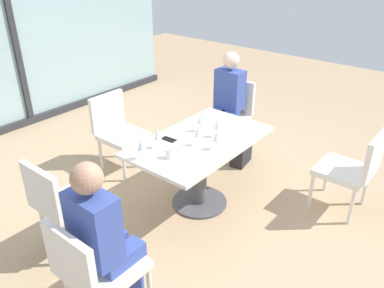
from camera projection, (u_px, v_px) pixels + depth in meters
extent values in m
plane|color=tan|center=(200.00, 203.00, 4.01)|extent=(12.00, 12.00, 0.00)
cube|color=#99B7BC|center=(12.00, 30.00, 5.18)|extent=(5.30, 0.03, 2.70)
cube|color=#2D2D33|center=(13.00, 30.00, 5.17)|extent=(0.08, 0.06, 2.70)
cube|color=#2D2D33|center=(31.00, 120.00, 5.76)|extent=(5.30, 0.10, 0.10)
cube|color=silver|center=(200.00, 141.00, 3.69)|extent=(1.40, 0.82, 0.04)
cylinder|color=#4C4C51|center=(200.00, 174.00, 3.85)|extent=(0.14, 0.14, 0.69)
cylinder|color=#4C4C51|center=(200.00, 202.00, 4.01)|extent=(0.56, 0.56, 0.02)
cube|color=silver|center=(106.00, 267.00, 2.65)|extent=(0.46, 0.46, 0.06)
cube|color=silver|center=(70.00, 261.00, 2.37)|extent=(0.05, 0.46, 0.42)
cylinder|color=silver|center=(150.00, 287.00, 2.78)|extent=(0.04, 0.04, 0.39)
cylinder|color=silver|center=(113.00, 262.00, 3.00)|extent=(0.04, 0.04, 0.39)
cube|color=silver|center=(226.00, 119.00, 4.87)|extent=(0.46, 0.46, 0.06)
cube|color=silver|center=(238.00, 96.00, 4.93)|extent=(0.05, 0.46, 0.42)
cylinder|color=silver|center=(203.00, 136.00, 4.94)|extent=(0.04, 0.04, 0.39)
cylinder|color=silver|center=(230.00, 146.00, 4.72)|extent=(0.04, 0.04, 0.39)
cylinder|color=silver|center=(222.00, 126.00, 5.22)|extent=(0.04, 0.04, 0.39)
cylinder|color=silver|center=(247.00, 134.00, 5.00)|extent=(0.04, 0.04, 0.39)
cube|color=silver|center=(342.00, 170.00, 3.78)|extent=(0.46, 0.46, 0.06)
cube|color=silver|center=(374.00, 157.00, 3.52)|extent=(0.46, 0.05, 0.42)
cylinder|color=silver|center=(327.00, 175.00, 4.13)|extent=(0.04, 0.04, 0.39)
cylinder|color=silver|center=(311.00, 191.00, 3.85)|extent=(0.04, 0.04, 0.39)
cylinder|color=silver|center=(365.00, 188.00, 3.90)|extent=(0.04, 0.04, 0.39)
cylinder|color=silver|center=(351.00, 207.00, 3.63)|extent=(0.04, 0.04, 0.39)
cube|color=silver|center=(74.00, 203.00, 3.30)|extent=(0.46, 0.46, 0.06)
cube|color=silver|center=(42.00, 193.00, 3.02)|extent=(0.05, 0.46, 0.42)
cylinder|color=silver|center=(110.00, 222.00, 3.43)|extent=(0.04, 0.04, 0.39)
cylinder|color=silver|center=(82.00, 205.00, 3.66)|extent=(0.04, 0.04, 0.39)
cylinder|color=silver|center=(72.00, 246.00, 3.16)|extent=(0.04, 0.04, 0.39)
cylinder|color=silver|center=(44.00, 226.00, 3.38)|extent=(0.04, 0.04, 0.39)
cube|color=silver|center=(124.00, 136.00, 4.44)|extent=(0.46, 0.46, 0.06)
cube|color=silver|center=(107.00, 112.00, 4.47)|extent=(0.46, 0.05, 0.42)
cylinder|color=silver|center=(124.00, 166.00, 4.29)|extent=(0.04, 0.04, 0.39)
cylinder|color=silver|center=(150.00, 152.00, 4.57)|extent=(0.04, 0.04, 0.39)
cylinder|color=silver|center=(101.00, 155.00, 4.52)|extent=(0.04, 0.04, 0.39)
cylinder|color=silver|center=(126.00, 143.00, 4.79)|extent=(0.04, 0.04, 0.39)
cylinder|color=#384C9E|center=(136.00, 279.00, 2.81)|extent=(0.11, 0.11, 0.45)
cube|color=#384C9E|center=(123.00, 257.00, 2.62)|extent=(0.32, 0.13, 0.11)
cylinder|color=#384C9E|center=(119.00, 267.00, 2.91)|extent=(0.11, 0.11, 0.45)
cube|color=#384C9E|center=(106.00, 245.00, 2.72)|extent=(0.32, 0.13, 0.11)
cube|color=#384C9E|center=(94.00, 227.00, 2.44)|extent=(0.20, 0.34, 0.48)
sphere|color=tan|center=(87.00, 178.00, 2.28)|extent=(0.20, 0.20, 0.20)
cylinder|color=#384C9E|center=(212.00, 136.00, 4.89)|extent=(0.11, 0.11, 0.45)
cube|color=#384C9E|center=(217.00, 113.00, 4.82)|extent=(0.32, 0.13, 0.11)
cylinder|color=#384C9E|center=(223.00, 140.00, 4.79)|extent=(0.11, 0.11, 0.45)
cube|color=#384C9E|center=(229.00, 117.00, 4.72)|extent=(0.32, 0.13, 0.11)
cube|color=#384C9E|center=(230.00, 89.00, 4.73)|extent=(0.20, 0.34, 0.48)
sphere|color=beige|center=(231.00, 60.00, 4.56)|extent=(0.20, 0.20, 0.20)
cylinder|color=silver|center=(158.00, 148.00, 3.53)|extent=(0.06, 0.06, 0.00)
cylinder|color=silver|center=(158.00, 143.00, 3.51)|extent=(0.01, 0.01, 0.08)
cone|color=silver|center=(158.00, 134.00, 3.46)|extent=(0.07, 0.07, 0.09)
cylinder|color=silver|center=(216.00, 149.00, 3.51)|extent=(0.06, 0.06, 0.00)
cylinder|color=silver|center=(216.00, 144.00, 3.49)|extent=(0.01, 0.01, 0.08)
cone|color=silver|center=(217.00, 135.00, 3.44)|extent=(0.07, 0.07, 0.09)
cylinder|color=silver|center=(201.00, 131.00, 3.84)|extent=(0.06, 0.06, 0.00)
cylinder|color=silver|center=(201.00, 127.00, 3.82)|extent=(0.01, 0.01, 0.08)
cone|color=silver|center=(201.00, 118.00, 3.78)|extent=(0.07, 0.07, 0.09)
cylinder|color=silver|center=(198.00, 145.00, 3.57)|extent=(0.06, 0.06, 0.00)
cylinder|color=silver|center=(198.00, 141.00, 3.55)|extent=(0.01, 0.01, 0.08)
cone|color=silver|center=(198.00, 132.00, 3.51)|extent=(0.07, 0.07, 0.09)
cylinder|color=silver|center=(217.00, 137.00, 3.73)|extent=(0.06, 0.06, 0.00)
cylinder|color=silver|center=(218.00, 132.00, 3.70)|extent=(0.01, 0.01, 0.08)
cone|color=silver|center=(218.00, 124.00, 3.66)|extent=(0.07, 0.07, 0.09)
cylinder|color=silver|center=(142.00, 159.00, 3.35)|extent=(0.06, 0.06, 0.00)
cylinder|color=silver|center=(142.00, 154.00, 3.33)|extent=(0.01, 0.01, 0.08)
cone|color=silver|center=(141.00, 145.00, 3.29)|extent=(0.07, 0.07, 0.09)
cylinder|color=white|center=(169.00, 153.00, 3.35)|extent=(0.08, 0.08, 0.09)
cube|color=black|center=(169.00, 139.00, 3.67)|extent=(0.08, 0.15, 0.01)
cube|color=#232328|center=(241.00, 153.00, 4.68)|extent=(0.32, 0.21, 0.28)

